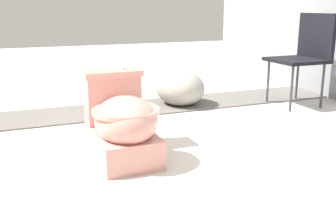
% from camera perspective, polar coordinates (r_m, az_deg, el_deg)
% --- Properties ---
extents(ground_plane, '(14.00, 14.00, 0.00)m').
position_cam_1_polar(ground_plane, '(2.41, -7.26, -7.82)').
color(ground_plane, beige).
extents(gravel_strip, '(0.56, 8.00, 0.01)m').
position_cam_1_polar(gravel_strip, '(3.56, -3.93, -0.37)').
color(gravel_strip, '#605B56').
rests_on(gravel_strip, ground).
extents(toilet, '(0.64, 0.39, 0.52)m').
position_cam_1_polar(toilet, '(2.37, -6.72, -2.53)').
color(toilet, tan).
rests_on(toilet, ground).
extents(folding_chair_left, '(0.44, 0.44, 0.83)m').
position_cam_1_polar(folding_chair_left, '(3.81, 19.40, 7.59)').
color(folding_chair_left, black).
rests_on(folding_chair_left, ground).
extents(boulder_near, '(0.58, 0.53, 0.33)m').
position_cam_1_polar(boulder_near, '(3.63, 1.72, 2.53)').
color(boulder_near, gray).
rests_on(boulder_near, ground).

